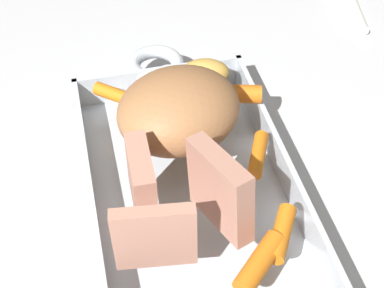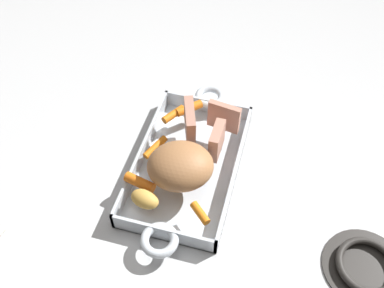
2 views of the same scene
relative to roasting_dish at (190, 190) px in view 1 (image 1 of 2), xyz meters
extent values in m
plane|color=silver|center=(0.00, 0.00, -0.02)|extent=(2.11, 2.11, 0.00)
cube|color=silver|center=(0.00, 0.00, -0.01)|extent=(0.36, 0.22, 0.01)
cube|color=silver|center=(0.00, 0.11, 0.01)|extent=(0.36, 0.01, 0.05)
cube|color=silver|center=(0.00, -0.11, 0.01)|extent=(0.36, 0.01, 0.05)
cube|color=silver|center=(0.18, 0.00, 0.01)|extent=(0.01, 0.22, 0.05)
torus|color=silver|center=(0.20, 0.00, 0.02)|extent=(0.07, 0.07, 0.02)
ellipsoid|color=#A46E43|center=(0.05, 0.00, 0.07)|extent=(0.15, 0.16, 0.08)
cube|color=tan|center=(-0.10, 0.05, 0.07)|extent=(0.02, 0.08, 0.07)
cube|color=tan|center=(-0.06, -0.01, 0.07)|extent=(0.09, 0.05, 0.09)
cube|color=tan|center=(-0.03, 0.05, 0.06)|extent=(0.07, 0.02, 0.07)
cylinder|color=orange|center=(0.13, 0.06, 0.04)|extent=(0.05, 0.05, 0.02)
cylinder|color=orange|center=(0.10, -0.07, 0.04)|extent=(0.04, 0.07, 0.02)
cylinder|color=orange|center=(-0.10, -0.06, 0.04)|extent=(0.06, 0.05, 0.02)
cylinder|color=orange|center=(-0.13, -0.03, 0.04)|extent=(0.06, 0.06, 0.02)
cylinder|color=orange|center=(0.00, -0.07, 0.04)|extent=(0.06, 0.04, 0.02)
ellipsoid|color=gold|center=(0.14, -0.05, 0.05)|extent=(0.05, 0.06, 0.03)
camera|label=1|loc=(-0.40, 0.09, 0.49)|focal=54.92mm
camera|label=2|loc=(0.54, 0.16, 0.77)|focal=40.31mm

